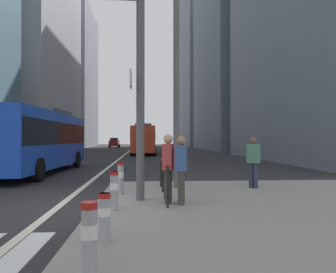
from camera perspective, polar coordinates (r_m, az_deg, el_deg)
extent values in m
plane|color=#28282B|center=(29.11, -8.36, -3.88)|extent=(160.00, 160.00, 0.00)
cube|color=gray|center=(8.76, 18.25, -11.62)|extent=(9.00, 10.00, 0.15)
cube|color=silver|center=(5.61, -25.03, -18.88)|extent=(0.45, 3.20, 0.01)
cube|color=silver|center=(5.37, -15.46, -19.76)|extent=(0.45, 3.20, 0.01)
cube|color=silver|center=(5.27, -5.21, -20.13)|extent=(0.45, 3.20, 0.01)
cube|color=silver|center=(5.33, 5.13, -19.91)|extent=(0.45, 3.20, 0.01)
cube|color=beige|center=(39.07, -7.22, -2.97)|extent=(0.20, 80.00, 0.01)
cube|color=#9E9EA3|center=(54.52, -23.97, 12.74)|extent=(13.53, 23.27, 28.22)
cube|color=gray|center=(78.52, -17.52, 9.25)|extent=(13.32, 19.05, 29.74)
cube|color=slate|center=(56.86, 11.62, 14.25)|extent=(10.81, 23.52, 32.24)
cube|color=slate|center=(85.80, 6.29, 13.46)|extent=(10.59, 23.37, 44.55)
cube|color=blue|center=(18.72, -21.09, -0.53)|extent=(2.81, 10.90, 2.75)
cube|color=black|center=(18.72, -21.09, 0.52)|extent=(2.85, 10.68, 1.10)
cube|color=#4C4C51|center=(20.31, -19.60, 3.79)|extent=(1.86, 3.95, 0.30)
cylinder|color=black|center=(15.10, -21.05, -5.23)|extent=(0.33, 1.01, 1.00)
cylinder|color=black|center=(21.76, -15.14, -3.74)|extent=(0.33, 1.01, 1.00)
cylinder|color=black|center=(22.42, -21.14, -3.63)|extent=(0.33, 1.01, 1.00)
cube|color=red|center=(39.13, -4.09, -0.45)|extent=(2.69, 10.80, 2.75)
cube|color=black|center=(39.13, -4.09, 0.05)|extent=(2.73, 10.58, 1.10)
cube|color=#4C4C51|center=(37.54, -4.14, 1.87)|extent=(1.82, 3.90, 0.30)
cylinder|color=black|center=(42.63, -5.61, -2.09)|extent=(0.32, 1.01, 1.00)
cylinder|color=black|center=(42.58, -2.38, -2.09)|extent=(0.32, 1.01, 1.00)
cylinder|color=black|center=(35.76, -6.13, -2.42)|extent=(0.32, 1.01, 1.00)
cylinder|color=black|center=(35.70, -2.28, -2.43)|extent=(0.32, 1.01, 1.00)
cube|color=maroon|center=(68.38, -9.03, -1.12)|extent=(1.79, 4.53, 1.10)
cube|color=black|center=(68.52, -9.02, -0.44)|extent=(1.50, 2.45, 0.52)
cylinder|color=black|center=(66.78, -8.38, -1.61)|extent=(0.22, 0.64, 0.64)
cylinder|color=black|center=(66.95, -9.93, -1.61)|extent=(0.22, 0.64, 0.64)
cylinder|color=black|center=(69.85, -8.18, -1.56)|extent=(0.22, 0.64, 0.64)
cylinder|color=black|center=(70.01, -9.66, -1.55)|extent=(0.22, 0.64, 0.64)
cube|color=gold|center=(56.12, -3.62, -1.29)|extent=(1.97, 4.40, 1.10)
cube|color=black|center=(55.96, -3.62, -0.47)|extent=(1.60, 2.40, 0.52)
cylinder|color=black|center=(57.64, -4.47, -1.82)|extent=(0.25, 0.65, 0.64)
cylinder|color=black|center=(57.57, -2.66, -1.82)|extent=(0.25, 0.65, 0.64)
cylinder|color=black|center=(54.70, -4.63, -1.89)|extent=(0.25, 0.65, 0.64)
cylinder|color=black|center=(54.63, -2.72, -1.90)|extent=(0.25, 0.65, 0.64)
cylinder|color=#515156|center=(9.14, -4.68, 8.20)|extent=(0.22, 0.22, 6.00)
cube|color=white|center=(9.00, -6.31, 9.63)|extent=(0.04, 0.60, 0.44)
cylinder|color=#56565B|center=(11.55, 1.41, 11.44)|extent=(0.20, 0.20, 8.00)
cylinder|color=#99999E|center=(4.19, -13.13, -16.81)|extent=(0.18, 0.18, 0.91)
cylinder|color=white|center=(4.16, -13.13, -15.37)|extent=(0.19, 0.19, 0.16)
cylinder|color=#B21E19|center=(4.09, -13.12, -11.23)|extent=(0.20, 0.20, 0.08)
cylinder|color=#99999E|center=(5.57, -10.67, -13.31)|extent=(0.18, 0.18, 0.78)
cylinder|color=white|center=(5.55, -10.66, -12.37)|extent=(0.19, 0.19, 0.14)
cylinder|color=#B21E19|center=(5.50, -10.66, -9.76)|extent=(0.20, 0.20, 0.08)
cylinder|color=#99999E|center=(7.91, -9.08, -9.06)|extent=(0.18, 0.18, 0.88)
cylinder|color=white|center=(7.90, -9.08, -8.30)|extent=(0.19, 0.19, 0.16)
cylinder|color=#B21E19|center=(7.86, -9.07, -6.16)|extent=(0.20, 0.20, 0.08)
cylinder|color=#99999E|center=(10.13, -8.02, -6.99)|extent=(0.18, 0.18, 0.94)
cylinder|color=white|center=(10.12, -8.02, -6.36)|extent=(0.19, 0.19, 0.17)
cylinder|color=#B21E19|center=(10.09, -8.02, -4.58)|extent=(0.20, 0.20, 0.08)
cylinder|color=black|center=(8.06, -0.03, -8.66)|extent=(0.06, 0.06, 0.95)
cylinder|color=black|center=(9.22, -0.53, -7.61)|extent=(0.06, 0.06, 0.95)
cylinder|color=black|center=(10.38, -0.91, -6.80)|extent=(0.06, 0.06, 0.95)
cylinder|color=black|center=(11.54, -1.21, -6.15)|extent=(0.06, 0.06, 0.95)
cylinder|color=black|center=(9.75, -0.73, -4.41)|extent=(0.06, 3.50, 0.06)
cylinder|color=#2D334C|center=(11.59, 14.57, -6.41)|extent=(0.15, 0.15, 0.83)
cylinder|color=#2D334C|center=(11.65, 13.84, -6.38)|extent=(0.15, 0.15, 0.83)
cube|color=#4C7F66|center=(11.57, 14.20, -2.78)|extent=(0.44, 0.43, 0.64)
sphere|color=brown|center=(11.56, 14.19, -0.63)|extent=(0.23, 0.23, 0.23)
cylinder|color=#423D38|center=(8.56, -0.07, -8.50)|extent=(0.15, 0.15, 0.85)
cylinder|color=#423D38|center=(8.72, 0.16, -8.36)|extent=(0.15, 0.15, 0.85)
cube|color=#B73D42|center=(8.57, 0.05, -3.43)|extent=(0.34, 0.43, 0.66)
sphere|color=tan|center=(8.56, 0.05, -0.45)|extent=(0.23, 0.23, 0.23)
cylinder|color=#423D38|center=(8.42, 2.16, -8.71)|extent=(0.15, 0.15, 0.83)
cylinder|color=#423D38|center=(8.58, 2.34, -8.56)|extent=(0.15, 0.15, 0.83)
cube|color=#38568E|center=(8.42, 2.25, -3.67)|extent=(0.33, 0.43, 0.64)
sphere|color=#9E7556|center=(8.41, 2.25, -0.70)|extent=(0.23, 0.23, 0.23)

